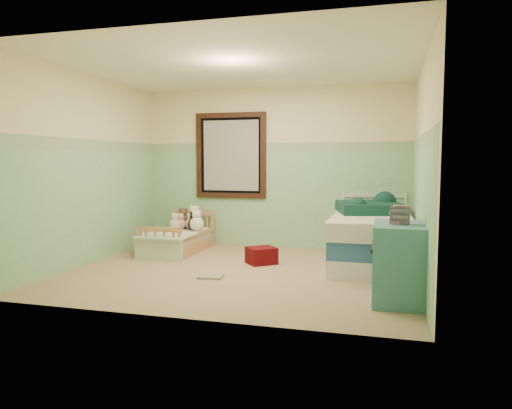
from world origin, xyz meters
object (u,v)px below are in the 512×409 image
(plush_floor_tan, at_px, (141,245))
(floor_book, at_px, (211,277))
(twin_bed_frame, at_px, (371,257))
(dresser, at_px, (399,263))
(toddler_bed_frame, at_px, (179,246))
(plush_floor_cream, at_px, (153,243))
(red_pillow, at_px, (261,255))

(plush_floor_tan, xyz_separation_m, floor_book, (1.51, -1.12, -0.11))
(twin_bed_frame, height_order, dresser, dresser)
(toddler_bed_frame, height_order, plush_floor_cream, plush_floor_cream)
(toddler_bed_frame, height_order, plush_floor_tan, plush_floor_tan)
(floor_book, bearing_deg, twin_bed_frame, 28.32)
(dresser, bearing_deg, plush_floor_cream, 153.43)
(plush_floor_tan, bearing_deg, red_pillow, -6.42)
(dresser, bearing_deg, floor_book, 169.60)
(red_pillow, distance_m, floor_book, 0.98)
(red_pillow, bearing_deg, plush_floor_tan, 173.58)
(toddler_bed_frame, distance_m, twin_bed_frame, 2.85)
(plush_floor_cream, height_order, plush_floor_tan, plush_floor_tan)
(plush_floor_cream, bearing_deg, toddler_bed_frame, 3.62)
(plush_floor_cream, relative_size, plush_floor_tan, 0.96)
(toddler_bed_frame, relative_size, twin_bed_frame, 0.68)
(toddler_bed_frame, relative_size, plush_floor_cream, 5.63)
(plush_floor_cream, height_order, floor_book, plush_floor_cream)
(twin_bed_frame, xyz_separation_m, dresser, (0.30, -1.60, 0.27))
(toddler_bed_frame, distance_m, floor_book, 1.77)
(twin_bed_frame, bearing_deg, toddler_bed_frame, 175.87)
(plush_floor_tan, bearing_deg, floor_book, -36.38)
(plush_floor_tan, distance_m, floor_book, 1.88)
(plush_floor_tan, relative_size, floor_book, 0.86)
(toddler_bed_frame, height_order, red_pillow, red_pillow)
(twin_bed_frame, height_order, floor_book, twin_bed_frame)
(plush_floor_cream, relative_size, twin_bed_frame, 0.12)
(toddler_bed_frame, xyz_separation_m, plush_floor_cream, (-0.42, -0.03, 0.03))
(twin_bed_frame, height_order, red_pillow, same)
(toddler_bed_frame, xyz_separation_m, plush_floor_tan, (-0.46, -0.31, 0.04))
(plush_floor_cream, distance_m, dresser, 3.99)
(toddler_bed_frame, bearing_deg, red_pillow, -20.04)
(twin_bed_frame, relative_size, dresser, 2.53)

